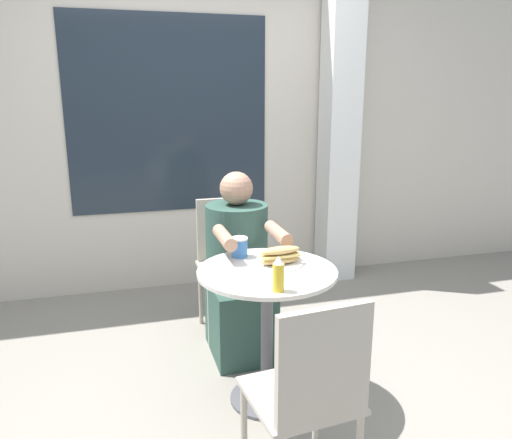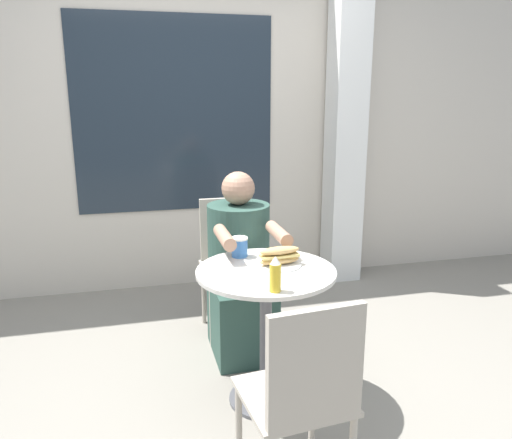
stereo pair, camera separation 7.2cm
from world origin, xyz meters
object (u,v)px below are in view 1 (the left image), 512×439
object	(u,v)px
empty_chair_across	(311,389)
drink_cup	(240,247)
diner_chair	(226,252)
seated_diner	(239,278)
condiment_bottle	(278,274)
cafe_table	(267,306)
sandwich_on_plate	(280,257)

from	to	relation	value
empty_chair_across	drink_cup	bearing A→B (deg)	86.12
empty_chair_across	drink_cup	distance (m)	0.97
diner_chair	seated_diner	xyz separation A→B (m)	(0.00, -0.35, -0.05)
diner_chair	condiment_bottle	size ratio (longest dim) A/B	5.45
seated_diner	condiment_bottle	distance (m)	0.86
seated_diner	condiment_bottle	world-z (taller)	seated_diner
condiment_bottle	cafe_table	bearing A→B (deg)	83.31
drink_cup	condiment_bottle	size ratio (longest dim) A/B	0.65
empty_chair_across	drink_cup	size ratio (longest dim) A/B	8.39
sandwich_on_plate	drink_cup	world-z (taller)	drink_cup
diner_chair	drink_cup	bearing A→B (deg)	83.66
condiment_bottle	diner_chair	bearing A→B (deg)	89.16
empty_chair_across	sandwich_on_plate	bearing A→B (deg)	74.48
seated_diner	sandwich_on_plate	size ratio (longest dim) A/B	5.07
seated_diner	drink_cup	bearing A→B (deg)	76.97
cafe_table	drink_cup	size ratio (longest dim) A/B	6.89
seated_diner	sandwich_on_plate	bearing A→B (deg)	100.16
seated_diner	sandwich_on_plate	world-z (taller)	seated_diner
sandwich_on_plate	diner_chair	bearing A→B (deg)	96.37
cafe_table	seated_diner	xyz separation A→B (m)	(-0.01, 0.53, -0.05)
drink_cup	cafe_table	bearing A→B (deg)	-69.88
cafe_table	diner_chair	xyz separation A→B (m)	(-0.01, 0.89, 0.00)
diner_chair	empty_chair_across	xyz separation A→B (m)	(-0.04, -1.60, 0.00)
cafe_table	condiment_bottle	bearing A→B (deg)	-96.69
drink_cup	condiment_bottle	world-z (taller)	condiment_bottle
cafe_table	sandwich_on_plate	xyz separation A→B (m)	(0.08, 0.04, 0.23)
cafe_table	seated_diner	bearing A→B (deg)	91.45
diner_chair	condiment_bottle	xyz separation A→B (m)	(-0.02, -1.16, 0.27)
sandwich_on_plate	drink_cup	size ratio (longest dim) A/B	2.10
empty_chair_across	sandwich_on_plate	size ratio (longest dim) A/B	4.00
empty_chair_across	sandwich_on_plate	distance (m)	0.81
diner_chair	sandwich_on_plate	distance (m)	0.88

